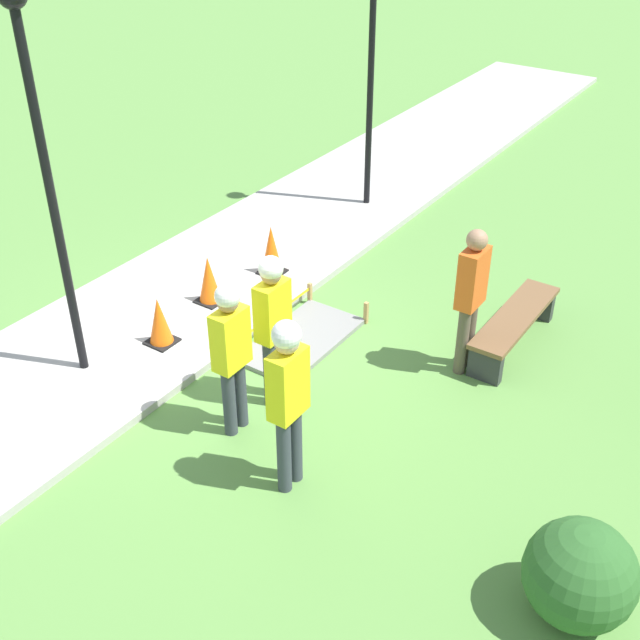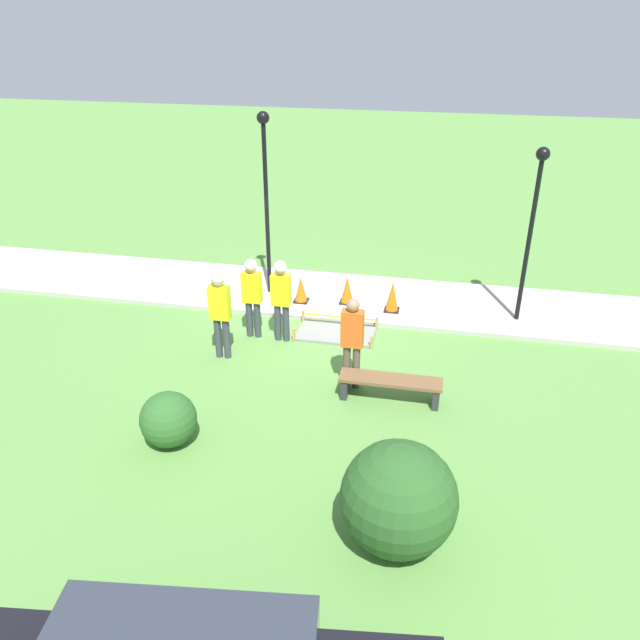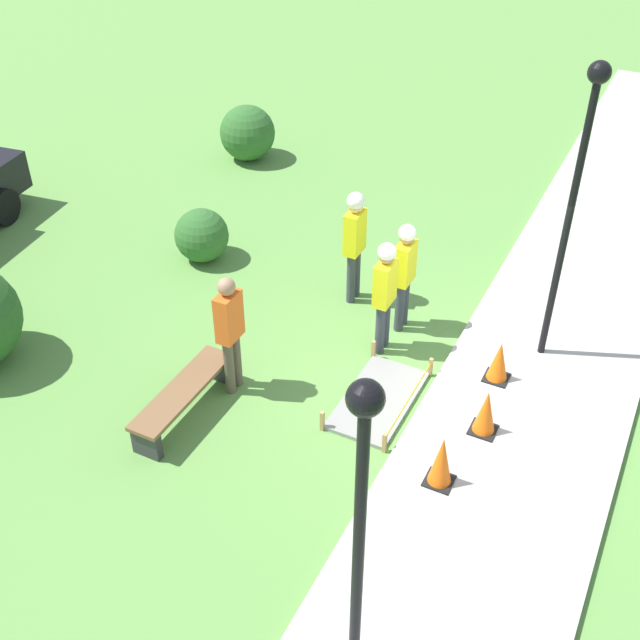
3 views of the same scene
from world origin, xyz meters
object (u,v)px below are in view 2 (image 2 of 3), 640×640
object	(u,v)px
worker_trainee	(252,291)
lamppost_far	(534,211)
traffic_cone_near_patch	(392,296)
worker_assistant	(281,294)
park_bench	(390,385)
lamppost_near	(266,180)
traffic_cone_sidewalk_edge	(301,289)
traffic_cone_far_patch	(347,290)
worker_supervisor	(220,306)
bystander_in_orange_shirt	(352,338)

from	to	relation	value
worker_trainee	lamppost_far	bearing A→B (deg)	-162.36
traffic_cone_near_patch	worker_assistant	size ratio (longest dim) A/B	0.40
park_bench	lamppost_near	bearing A→B (deg)	-49.56
traffic_cone_near_patch	traffic_cone_sidewalk_edge	bearing A→B (deg)	-1.64
traffic_cone_far_patch	worker_supervisor	world-z (taller)	worker_supervisor
traffic_cone_sidewalk_edge	bystander_in_orange_shirt	world-z (taller)	bystander_in_orange_shirt
park_bench	bystander_in_orange_shirt	distance (m)	1.09
park_bench	traffic_cone_far_patch	bearing A→B (deg)	-69.24
traffic_cone_far_patch	park_bench	distance (m)	3.94
bystander_in_orange_shirt	traffic_cone_far_patch	bearing A→B (deg)	-79.39
traffic_cone_near_patch	worker_trainee	xyz separation A→B (m)	(2.81, 1.64, 0.61)
worker_trainee	worker_assistant	bearing A→B (deg)	176.12
traffic_cone_near_patch	worker_supervisor	size ratio (longest dim) A/B	0.38
worker_supervisor	bystander_in_orange_shirt	size ratio (longest dim) A/B	1.04
traffic_cone_near_patch	bystander_in_orange_shirt	xyz separation A→B (m)	(0.45, 3.17, 0.59)
park_bench	worker_assistant	size ratio (longest dim) A/B	1.02
traffic_cone_near_patch	traffic_cone_sidewalk_edge	world-z (taller)	traffic_cone_near_patch
worker_trainee	lamppost_near	xyz separation A→B (m)	(0.23, -2.10, 1.79)
worker_trainee	bystander_in_orange_shirt	xyz separation A→B (m)	(-2.36, 1.53, -0.02)
lamppost_near	traffic_cone_near_patch	bearing A→B (deg)	171.27
worker_assistant	bystander_in_orange_shirt	size ratio (longest dim) A/B	1.00
traffic_cone_far_patch	lamppost_far	world-z (taller)	lamppost_far
traffic_cone_sidewalk_edge	worker_assistant	size ratio (longest dim) A/B	0.35
worker_trainee	bystander_in_orange_shirt	distance (m)	2.81
worker_trainee	lamppost_near	world-z (taller)	lamppost_near
bystander_in_orange_shirt	lamppost_near	bearing A→B (deg)	-54.48
traffic_cone_sidewalk_edge	park_bench	xyz separation A→B (m)	(-2.48, 3.53, -0.08)
traffic_cone_sidewalk_edge	worker_trainee	size ratio (longest dim) A/B	0.35
worker_assistant	lamppost_far	distance (m)	5.51
traffic_cone_sidewalk_edge	lamppost_near	bearing A→B (deg)	-24.71
park_bench	lamppost_far	bearing A→B (deg)	-124.46
park_bench	lamppost_far	distance (m)	4.94
traffic_cone_sidewalk_edge	traffic_cone_near_patch	bearing A→B (deg)	178.36
worker_supervisor	bystander_in_orange_shirt	distance (m)	2.78
lamppost_near	traffic_cone_far_patch	bearing A→B (deg)	172.51
traffic_cone_near_patch	traffic_cone_sidewalk_edge	size ratio (longest dim) A/B	1.15
worker_supervisor	worker_trainee	world-z (taller)	worker_supervisor
lamppost_far	bystander_in_orange_shirt	bearing A→B (deg)	45.60
worker_assistant	lamppost_far	xyz separation A→B (m)	(-4.97, -1.83, 1.52)
traffic_cone_near_patch	traffic_cone_sidewalk_edge	xyz separation A→B (m)	(2.16, -0.06, -0.05)
worker_supervisor	lamppost_near	size ratio (longest dim) A/B	0.44
traffic_cone_sidewalk_edge	lamppost_near	world-z (taller)	lamppost_near
worker_supervisor	park_bench	bearing A→B (deg)	166.05
park_bench	worker_assistant	xyz separation A→B (m)	(2.48, -1.79, 0.76)
traffic_cone_far_patch	lamppost_far	bearing A→B (deg)	179.05
bystander_in_orange_shirt	park_bench	bearing A→B (deg)	158.31
traffic_cone_sidewalk_edge	worker_assistant	xyz separation A→B (m)	(0.01, 1.74, 0.68)
lamppost_near	park_bench	bearing A→B (deg)	130.44
worker_supervisor	lamppost_near	distance (m)	3.52
worker_trainee	bystander_in_orange_shirt	bearing A→B (deg)	147.04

